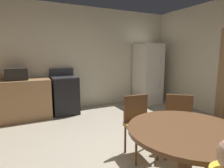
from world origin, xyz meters
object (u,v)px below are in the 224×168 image
(microwave, at_px, (17,74))
(chair_northeast, at_px, (179,121))
(chair_north, at_px, (139,122))
(oven_range, at_px, (65,95))
(dining_table, at_px, (186,144))
(refrigerator, at_px, (148,74))

(microwave, distance_m, chair_northeast, 3.42)
(chair_north, bearing_deg, microwave, -141.73)
(oven_range, height_order, chair_northeast, oven_range)
(chair_northeast, xyz_separation_m, chair_north, (-0.53, 0.23, 0.00))
(oven_range, bearing_deg, chair_northeast, -67.66)
(chair_north, bearing_deg, dining_table, 0.00)
(microwave, xyz_separation_m, dining_table, (1.49, -3.33, -0.43))
(microwave, bearing_deg, chair_north, -56.85)
(refrigerator, relative_size, dining_table, 1.55)
(refrigerator, bearing_deg, dining_table, -121.36)
(dining_table, bearing_deg, refrigerator, 58.64)
(oven_range, distance_m, chair_northeast, 2.86)
(refrigerator, distance_m, chair_north, 3.06)
(microwave, xyz_separation_m, chair_north, (1.57, -2.41, -0.53))
(dining_table, distance_m, chair_north, 0.93)
(refrigerator, distance_m, microwave, 3.49)
(microwave, bearing_deg, chair_northeast, -51.42)
(microwave, distance_m, dining_table, 3.67)
(oven_range, xyz_separation_m, dining_table, (0.47, -3.33, 0.13))
(dining_table, distance_m, chair_northeast, 0.93)
(refrigerator, bearing_deg, microwave, 179.18)
(refrigerator, height_order, chair_northeast, refrigerator)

